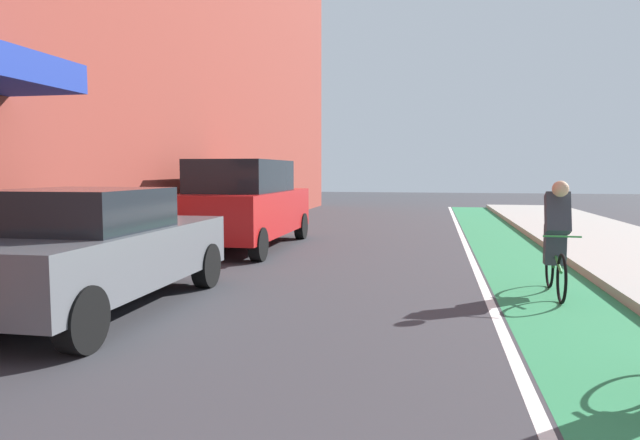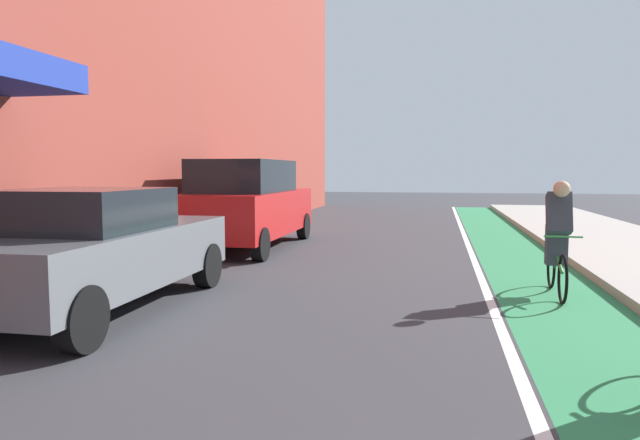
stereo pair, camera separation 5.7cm
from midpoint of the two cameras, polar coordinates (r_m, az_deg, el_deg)
The scene contains 6 objects.
ground_plane at distance 9.52m, azimuth 2.68°, elevation -5.60°, with size 73.16×73.16×0.00m, color #38383D.
bike_lane_paint at distance 11.51m, azimuth 19.39°, elevation -4.04°, with size 1.60×33.25×0.00m, color #2D8451.
lane_divider_stripe at distance 11.42m, azimuth 14.91°, elevation -3.99°, with size 0.12×33.25×0.00m, color white.
parked_sedan_gray at distance 7.61m, azimuth -22.20°, elevation -2.67°, with size 1.99×4.28×1.53m.
parked_suv_red at distance 12.90m, azimuth -7.64°, elevation 1.69°, with size 1.95×4.79×1.98m.
cyclist_trailing at distance 8.59m, azimuth 22.45°, elevation -1.42°, with size 0.48×1.71×1.61m.
Camera 1 is at (1.37, 3.36, 1.75)m, focal length 31.90 mm.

